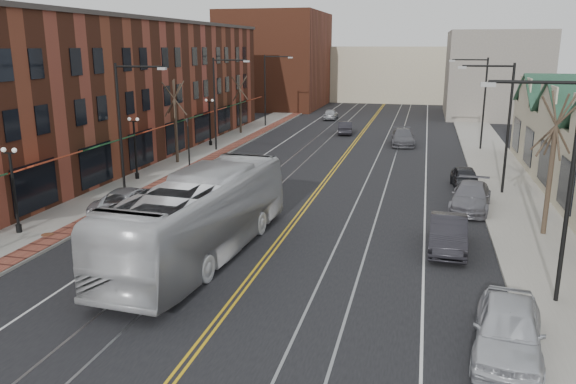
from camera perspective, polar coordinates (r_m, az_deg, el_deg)
The scene contains 30 objects.
ground at distance 18.35m, azimuth -9.21°, elevation -15.41°, with size 160.00×160.00×0.00m, color black.
sidewalk_left at distance 40.21m, azimuth -14.04°, elevation 1.17°, with size 4.00×120.00×0.15m, color gray.
sidewalk_right at distance 36.14m, azimuth 22.04°, elevation -0.97°, with size 4.00×120.00×0.15m, color gray.
building_left at distance 48.87m, azimuth -18.02°, elevation 9.67°, with size 10.00×50.00×11.00m, color brown.
backdrop_left at distance 87.51m, azimuth -1.21°, elevation 13.24°, with size 14.00×18.00×14.00m, color brown.
backdrop_mid at distance 99.87m, azimuth 10.19°, elevation 11.76°, with size 22.00×14.00×9.00m, color #B8AB8D.
backdrop_right at distance 80.09m, azimuth 20.20°, elevation 11.16°, with size 12.00×16.00×11.00m, color slate.
streetlight_l_1 at distance 35.45m, azimuth -16.15°, elevation 7.41°, with size 3.33×0.25×8.00m.
streetlight_l_2 at distance 49.90m, azimuth -6.99°, elevation 9.81°, with size 3.33×0.25×8.00m.
streetlight_l_3 at distance 65.08m, azimuth -1.97°, elevation 11.01°, with size 3.33×0.25×8.00m.
streetlight_r_0 at distance 21.45m, azimuth 25.77°, elevation 2.13°, with size 3.33×0.25×8.00m.
streetlight_r_1 at distance 37.06m, azimuth 20.89°, elevation 7.33°, with size 3.33×0.25×8.00m.
streetlight_r_2 at distance 52.91m, azimuth 18.89°, elevation 9.41°, with size 3.33×0.25×8.00m.
lamppost_l_1 at distance 30.46m, azimuth -26.05°, elevation -0.03°, with size 0.84×0.28×4.27m.
lamppost_l_2 at distance 40.16m, azimuth -15.25°, elevation 4.18°, with size 0.84×0.28×4.27m.
lamppost_l_3 at distance 52.69m, azimuth -7.93°, elevation 6.94°, with size 0.84×0.28×4.27m.
tree_left_near at distance 45.12m, azimuth -11.36°, elevation 7.20°, with size 1.78×1.37×6.48m.
tree_left_far at distance 59.93m, azimuth -4.88°, elevation 8.98°, with size 1.66×1.28×6.02m.
tree_right_mid at distance 29.67m, azimuth 25.22°, elevation 2.78°, with size 1.90×1.46×6.93m.
manhole_far at distance 30.02m, azimuth -23.25°, elevation -3.99°, with size 0.60×0.60×0.02m, color #592D19.
traffic_signal at distance 42.70m, azimuth -10.09°, elevation 5.27°, with size 0.18×0.15×3.80m.
transit_bus at distance 24.99m, azimuth -8.78°, elevation -2.42°, with size 3.15×13.46×3.75m, color silver.
parked_suv at distance 32.61m, azimuth -15.75°, elevation -0.82°, with size 2.50×5.42×1.51m, color #A0A2A7.
parked_car_a at distance 18.66m, azimuth 21.47°, elevation -12.85°, with size 1.99×4.94×1.68m, color silver.
parked_car_b at distance 26.84m, azimuth 15.94°, elevation -4.09°, with size 1.64×4.71×1.55m, color black.
parked_car_c at distance 33.78m, azimuth 18.07°, elevation -0.46°, with size 2.12×5.20×1.51m, color slate.
parked_car_d at distance 38.66m, azimuth 17.57°, elevation 1.35°, with size 1.66×4.12×1.40m, color black.
distant_car_left at distance 60.42m, azimuth 5.84°, elevation 6.52°, with size 1.44×4.12×1.36m, color black.
distant_car_right at distance 54.36m, azimuth 11.57°, elevation 5.48°, with size 2.12×5.22×1.52m, color #5A5A61.
distant_car_far at distance 72.35m, azimuth 4.37°, elevation 7.90°, with size 1.64×4.07×1.39m, color #A1A3A8.
Camera 1 is at (6.46, -14.55, 9.13)m, focal length 35.00 mm.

